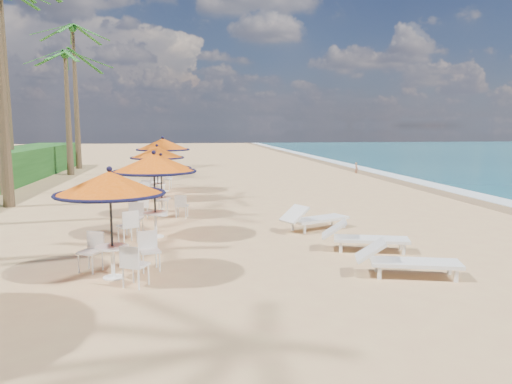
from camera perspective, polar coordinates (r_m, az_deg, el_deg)
ground at (r=11.64m, az=11.00°, el=-8.19°), size 160.00×160.00×0.00m
foam_strip at (r=24.56m, az=23.87°, el=-0.40°), size 1.20×140.00×0.04m
wetsand_band at (r=24.09m, az=22.06°, el=-0.45°), size 1.40×140.00×0.02m
station_0 at (r=10.55m, az=-16.10°, el=-0.52°), size 2.23×2.23×2.33m
station_1 at (r=14.20m, az=-11.87°, el=2.34°), size 2.36×2.36×2.46m
station_2 at (r=17.59m, az=-10.81°, el=2.49°), size 2.11×2.23×2.20m
station_3 at (r=21.43m, az=-11.40°, el=3.89°), size 2.27×2.27×2.37m
station_4 at (r=24.25m, az=-10.63°, el=4.82°), size 2.54×2.54×2.65m
lounger_near at (r=10.94m, az=16.59°, el=-7.43°), size 2.25×1.23×0.77m
lounger_mid at (r=12.87m, az=12.03°, el=-5.03°), size 2.26×1.26×0.77m
lounger_far at (r=15.17m, az=6.54°, el=-2.96°), size 2.30×1.57×0.80m
palm_5 at (r=32.05m, az=-27.14°, el=18.88°), size 5.00×5.00×10.75m
palm_6 at (r=34.26m, az=-20.96°, el=13.76°), size 5.00×5.00×7.83m
palm_7 at (r=39.33m, az=-20.18°, el=16.31°), size 5.00×5.00×10.27m
person at (r=33.11m, az=11.40°, el=2.72°), size 0.25×0.33×0.82m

